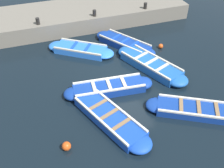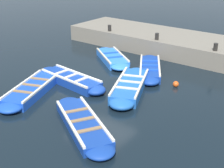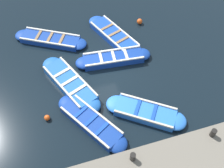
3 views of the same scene
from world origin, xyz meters
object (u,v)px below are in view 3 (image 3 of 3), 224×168
object	(u,v)px
boat_mid_row	(50,39)
boat_outer_right	(114,36)
boat_outer_left	(113,58)
bollard_mid_north	(133,157)
boat_tucked	(145,112)
buoy_orange_near	(140,21)
buoy_yellow_far	(47,118)
boat_near_quay	(70,84)
boat_drifting	(91,122)
bollard_north	(213,133)

from	to	relation	value
boat_mid_row	boat_outer_right	world-z (taller)	boat_outer_right
boat_outer_left	bollard_mid_north	distance (m)	5.56
boat_tucked	buoy_orange_near	xyz separation A→B (m)	(5.70, -1.89, -0.00)
bollard_mid_north	buoy_yellow_far	world-z (taller)	bollard_mid_north
boat_mid_row	boat_outer_left	size ratio (longest dim) A/B	1.01
boat_mid_row	boat_near_quay	bearing A→B (deg)	-172.82
boat_outer_left	boat_outer_right	size ratio (longest dim) A/B	0.94
boat_drifting	buoy_yellow_far	size ratio (longest dim) A/B	14.61
bollard_mid_north	boat_near_quay	bearing A→B (deg)	17.43
boat_drifting	boat_outer_left	distance (m)	3.72
buoy_orange_near	buoy_yellow_far	distance (m)	7.58
bollard_north	bollard_mid_north	xyz separation A→B (m)	(0.00, 3.10, 0.00)
boat_near_quay	boat_tucked	distance (m)	3.67
buoy_orange_near	boat_drifting	bearing A→B (deg)	142.65
buoy_yellow_far	boat_outer_right	bearing A→B (deg)	-46.46
boat_near_quay	bollard_mid_north	bearing A→B (deg)	-162.57
buoy_orange_near	boat_near_quay	bearing A→B (deg)	125.20
boat_near_quay	boat_outer_left	bearing A→B (deg)	-68.38
boat_outer_right	buoy_yellow_far	distance (m)	5.77
boat_near_quay	boat_tucked	size ratio (longest dim) A/B	1.20
boat_drifting	bollard_mid_north	bearing A→B (deg)	-156.62
boat_outer_left	bollard_north	world-z (taller)	bollard_north
boat_tucked	buoy_orange_near	size ratio (longest dim) A/B	10.97
boat_tucked	boat_near_quay	bearing A→B (deg)	48.64
boat_near_quay	boat_mid_row	bearing A→B (deg)	7.18
bollard_north	buoy_yellow_far	distance (m)	6.58
boat_drifting	bollard_north	distance (m)	4.72
boat_outer_right	bollard_north	bearing A→B (deg)	-167.08
boat_drifting	boat_outer_left	size ratio (longest dim) A/B	0.93
buoy_yellow_far	boat_tucked	bearing A→B (deg)	-103.55
boat_outer_right	buoy_orange_near	bearing A→B (deg)	-66.50
boat_drifting	boat_outer_right	bearing A→B (deg)	-27.40
boat_near_quay	boat_mid_row	world-z (taller)	boat_near_quay
boat_near_quay	bollard_mid_north	distance (m)	4.75
boat_mid_row	boat_tucked	xyz separation A→B (m)	(-5.69, -3.17, 0.01)
boat_drifting	boat_outer_right	size ratio (longest dim) A/B	0.88
boat_mid_row	buoy_orange_near	distance (m)	5.05
boat_drifting	boat_near_quay	bearing A→B (deg)	11.10
bollard_north	boat_outer_left	bearing A→B (deg)	21.53
bollard_mid_north	buoy_orange_near	world-z (taller)	bollard_mid_north
bollard_north	bollard_mid_north	bearing A→B (deg)	90.00
boat_outer_right	boat_mid_row	bearing A→B (deg)	77.31
boat_mid_row	bollard_mid_north	bearing A→B (deg)	-166.81
buoy_yellow_far	boat_near_quay	bearing A→B (deg)	-41.33
boat_mid_row	buoy_yellow_far	bearing A→B (deg)	169.58
boat_tucked	boat_outer_right	distance (m)	4.95
boat_drifting	buoy_orange_near	bearing A→B (deg)	-37.35
boat_near_quay	buoy_orange_near	distance (m)	5.68
boat_tucked	bollard_north	bearing A→B (deg)	-139.34
boat_near_quay	bollard_north	world-z (taller)	bollard_north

